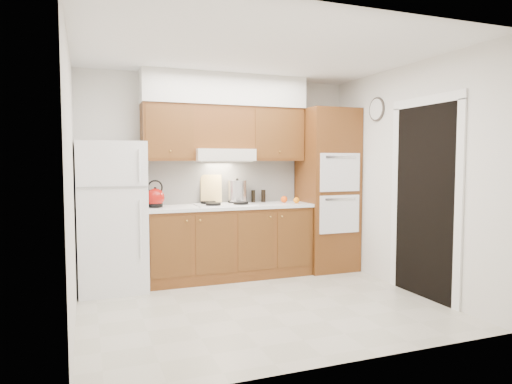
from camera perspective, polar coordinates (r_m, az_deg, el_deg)
floor at (r=4.90m, az=0.56°, el=-13.93°), size 3.60×3.60×0.00m
ceiling at (r=4.79m, az=0.58°, el=17.17°), size 3.60×3.60×0.00m
wall_back at (r=6.09m, az=-4.53°, el=2.03°), size 3.60×0.02×2.60m
wall_left at (r=4.36m, az=-22.10°, el=0.96°), size 0.02×3.00×2.60m
wall_right at (r=5.58m, az=18.10°, el=1.66°), size 0.02×3.00×2.60m
fridge at (r=5.53m, az=-17.58°, el=-2.92°), size 0.75×0.72×1.72m
base_cabinets at (r=5.90m, az=-3.44°, el=-6.34°), size 2.11×0.60×0.90m
countertop at (r=5.83m, az=-3.43°, el=-1.80°), size 2.13×0.62×0.04m
backsplash at (r=6.09m, az=-4.26°, el=1.27°), size 2.11×0.03×0.56m
oven_cabinet at (r=6.36m, az=8.88°, el=0.27°), size 0.70×0.65×2.20m
upper_cab_left at (r=5.78m, az=-10.99°, el=7.32°), size 0.63×0.33×0.70m
upper_cab_right at (r=6.18m, az=2.31°, el=7.17°), size 0.73×0.33×0.70m
range_hood at (r=5.86m, az=-4.17°, el=4.64°), size 0.75×0.45×0.15m
upper_cab_over_hood at (r=5.94m, az=-4.35°, el=8.01°), size 0.75×0.33×0.55m
soffit at (r=5.99m, az=-3.87°, el=12.55°), size 2.13×0.36×0.40m
cooktop at (r=5.83m, az=-3.96°, el=-1.55°), size 0.74×0.50×0.01m
doorway at (r=5.31m, az=20.30°, el=-1.20°), size 0.02×0.90×2.10m
wall_clock at (r=6.04m, az=14.86°, el=9.97°), size 0.02×0.30×0.30m
kettle at (r=5.60m, az=-12.48°, el=-0.68°), size 0.28×0.28×0.22m
cutting_board at (r=5.98m, az=-5.62°, el=0.45°), size 0.29×0.15×0.36m
stock_pot at (r=6.00m, az=-2.36°, el=0.11°), size 0.33×0.33×0.26m
condiment_a at (r=6.09m, az=-1.51°, el=-0.39°), size 0.07×0.07×0.21m
condiment_b at (r=6.17m, az=-0.34°, el=-0.52°), size 0.05×0.05×0.17m
condiment_c at (r=6.18m, az=0.93°, el=-0.50°), size 0.06×0.06×0.17m
orange_near at (r=6.03m, az=5.07°, el=-1.04°), size 0.10×0.10×0.08m
orange_far at (r=6.12m, az=3.53°, el=-0.92°), size 0.09×0.09×0.09m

